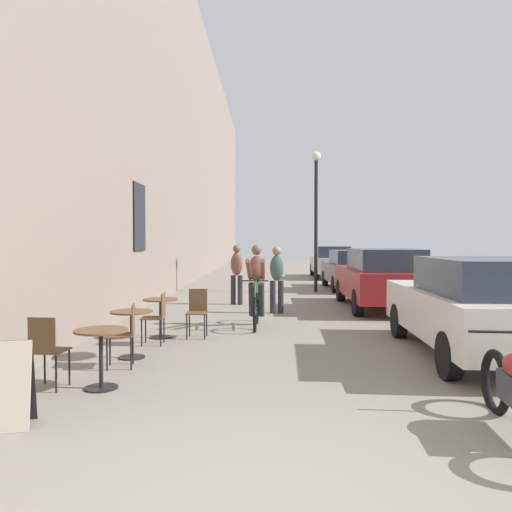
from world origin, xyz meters
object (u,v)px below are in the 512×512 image
at_px(cafe_chair_near_toward_street, 47,347).
at_px(cafe_chair_mid_toward_street, 126,331).
at_px(sandwich_board_sign, 2,384).
at_px(parked_car_third, 351,269).
at_px(pedestrian_near, 277,276).
at_px(pedestrian_mid, 237,271).
at_px(cafe_chair_far_toward_street, 197,309).
at_px(cafe_table_near, 101,346).
at_px(street_lamp, 316,203).
at_px(parked_car_second, 381,278).
at_px(cafe_chair_far_toward_wall, 157,315).
at_px(cafe_table_mid, 132,324).
at_px(parked_car_nearest, 476,306).
at_px(cyclist_on_bicycle, 256,288).
at_px(cafe_table_far, 160,310).
at_px(parked_car_fourth, 331,261).

bearing_deg(cafe_chair_near_toward_street, cafe_chair_mid_toward_street, 59.90).
height_order(sandwich_board_sign, parked_car_third, parked_car_third).
height_order(cafe_chair_near_toward_street, pedestrian_near, pedestrian_near).
distance_m(pedestrian_mid, parked_car_third, 5.97).
bearing_deg(pedestrian_near, cafe_chair_near_toward_street, -113.74).
bearing_deg(cafe_chair_far_toward_street, cafe_table_near, -102.14).
relative_size(street_lamp, parked_car_second, 1.10).
distance_m(cafe_chair_far_toward_street, cafe_chair_far_toward_wall, 0.91).
bearing_deg(cafe_table_mid, cafe_chair_near_toward_street, -108.55).
bearing_deg(sandwich_board_sign, street_lamp, 71.91).
relative_size(street_lamp, parked_car_nearest, 1.12).
bearing_deg(parked_car_third, cafe_chair_near_toward_street, -114.25).
bearing_deg(cafe_chair_mid_toward_street, pedestrian_mid, 80.96).
distance_m(cafe_chair_mid_toward_street, parked_car_nearest, 5.26).
height_order(cyclist_on_bicycle, parked_car_third, cyclist_on_bicycle).
bearing_deg(cafe_chair_mid_toward_street, cafe_table_far, 89.33).
xyz_separation_m(pedestrian_mid, parked_car_nearest, (4.07, -6.37, -0.15)).
bearing_deg(parked_car_nearest, street_lamp, 98.68).
height_order(cafe_table_far, street_lamp, street_lamp).
xyz_separation_m(pedestrian_near, parked_car_fourth, (2.86, 12.10, -0.13)).
bearing_deg(parked_car_nearest, cafe_chair_far_toward_wall, 170.70).
xyz_separation_m(cafe_chair_far_toward_wall, parked_car_third, (4.97, 10.01, 0.24)).
relative_size(cafe_chair_near_toward_street, street_lamp, 0.18).
bearing_deg(parked_car_third, parked_car_nearest, -89.35).
xyz_separation_m(cafe_chair_mid_toward_street, parked_car_third, (5.08, 11.58, 0.24)).
bearing_deg(pedestrian_mid, parked_car_second, -12.01).
xyz_separation_m(cafe_table_near, parked_car_fourth, (5.10, 18.54, 0.27)).
bearing_deg(cafe_chair_far_toward_wall, cafe_table_far, 97.09).
height_order(cafe_table_near, pedestrian_near, pedestrian_near).
relative_size(cyclist_on_bicycle, pedestrian_near, 1.07).
bearing_deg(cafe_table_far, pedestrian_near, 55.70).
distance_m(cafe_table_mid, cafe_chair_far_toward_street, 1.85).
height_order(cafe_chair_mid_toward_street, cafe_chair_far_toward_street, same).
bearing_deg(cafe_chair_mid_toward_street, cafe_chair_far_toward_wall, 86.32).
bearing_deg(cafe_chair_mid_toward_street, parked_car_second, 51.54).
bearing_deg(pedestrian_mid, cafe_table_near, -97.99).
xyz_separation_m(cafe_table_mid, parked_car_second, (5.07, 5.71, 0.30)).
height_order(cafe_table_mid, parked_car_fourth, parked_car_fourth).
bearing_deg(cafe_chair_near_toward_street, cafe_chair_far_toward_wall, 74.54).
bearing_deg(cafe_table_near, cafe_table_mid, 92.30).
bearing_deg(cafe_table_mid, cyclist_on_bicycle, 57.82).
height_order(cafe_chair_near_toward_street, cafe_table_mid, cafe_chair_near_toward_street).
distance_m(cafe_table_near, parked_car_nearest, 5.51).
xyz_separation_m(cafe_table_near, cyclist_on_bicycle, (1.78, 4.53, 0.29)).
relative_size(cafe_chair_near_toward_street, cyclist_on_bicycle, 0.51).
height_order(cafe_chair_mid_toward_street, cafe_table_far, cafe_chair_mid_toward_street).
distance_m(cafe_table_far, parked_car_fourth, 16.14).
bearing_deg(cafe_chair_mid_toward_street, cafe_chair_far_toward_street, 72.88).
bearing_deg(cyclist_on_bicycle, cafe_table_mid, -122.18).
relative_size(cafe_chair_near_toward_street, cafe_chair_mid_toward_street, 1.00).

